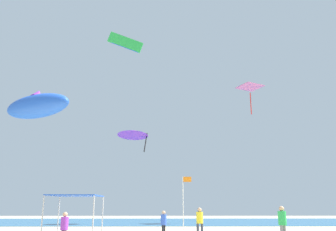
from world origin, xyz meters
The scene contains 11 objects.
ocean_strip centered at (0.00, 28.32, 0.01)m, with size 110.00×22.45×0.03m, color #28608C.
canopy_tent centered at (-7.06, 3.09, 2.37)m, with size 2.79×3.09×2.51m.
person_near_tent centered at (4.67, 2.23, 1.11)m, with size 0.45×0.45×1.89m.
person_leftmost centered at (-6.87, 0.30, 0.94)m, with size 0.38×0.38×1.60m.
person_central centered at (-1.93, 5.15, 0.94)m, with size 0.38×0.41×1.60m.
person_rightmost centered at (0.37, 5.22, 1.06)m, with size 0.45×0.43×1.80m.
banner_flag centered at (-0.55, 6.43, 2.30)m, with size 0.61×0.06×3.84m.
kite_parafoil_green centered at (-6.07, 16.84, 18.86)m, with size 3.85×0.50×2.33m.
kite_delta_purple centered at (-5.51, 22.48, 10.16)m, with size 4.11×4.15×2.94m.
kite_inflatable_blue centered at (-12.81, 11.24, 10.20)m, with size 7.41×5.60×2.89m.
kite_diamond_pink centered at (8.98, 24.54, 16.36)m, with size 3.55×3.55×3.67m.
Camera 1 is at (-1.94, -18.35, 1.88)m, focal length 38.24 mm.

